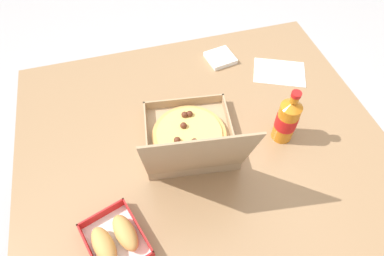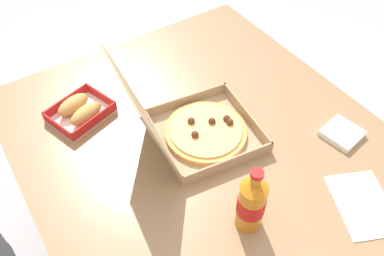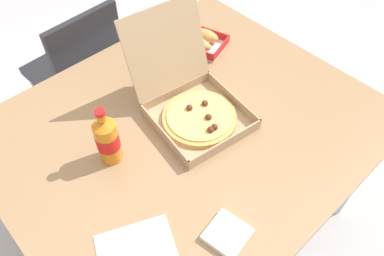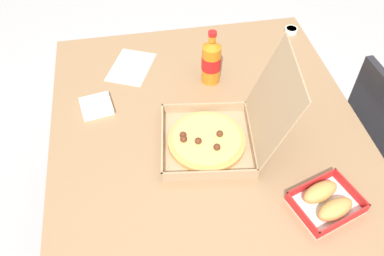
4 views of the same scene
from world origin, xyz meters
name	(u,v)px [view 4 (image 4 of 4)]	position (x,y,z in m)	size (l,w,h in m)	color
ground_plane	(204,231)	(0.00, 0.00, 0.00)	(10.00, 10.00, 0.00)	#B2B2B7
dining_table	(208,146)	(0.00, 0.00, 0.65)	(1.29, 1.09, 0.72)	#997551
pizza_box_open	(218,134)	(0.05, 0.02, 0.76)	(0.35, 0.44, 0.34)	tan
bread_side_box	(327,201)	(0.34, 0.28, 0.74)	(0.20, 0.23, 0.06)	white
cola_bottle	(211,61)	(-0.28, 0.06, 0.81)	(0.07, 0.07, 0.22)	orange
paper_menu	(131,67)	(-0.41, -0.24, 0.72)	(0.21, 0.15, 0.00)	white
napkin_pile	(96,106)	(-0.20, -0.38, 0.73)	(0.11, 0.11, 0.02)	white
dipping_sauce_cup	(291,30)	(-0.53, 0.49, 0.73)	(0.06, 0.06, 0.02)	white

